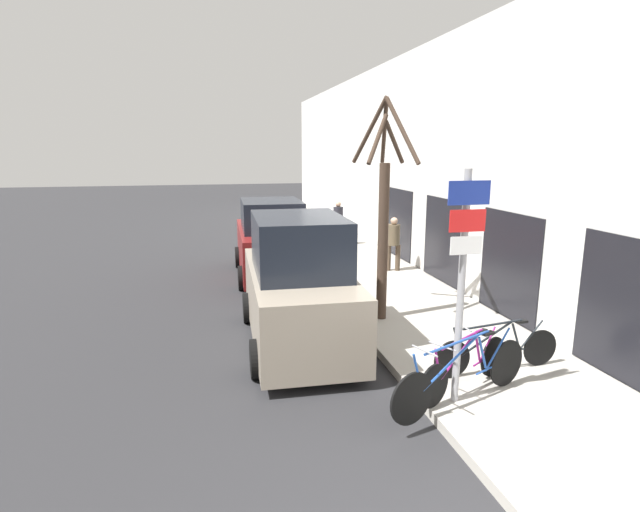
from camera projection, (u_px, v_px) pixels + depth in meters
name	position (u px, v px, depth m)	size (l,w,h in m)	color
ground_plane	(278.00, 281.00, 13.97)	(80.00, 80.00, 0.00)	#28282B
sidewalk_curb	(342.00, 254.00, 17.19)	(3.20, 32.00, 0.15)	#ADA89E
building_facade	(393.00, 161.00, 16.83)	(0.23, 32.00, 6.50)	silver
signpost	(462.00, 275.00, 6.67)	(0.58, 0.12, 3.24)	#939399
bicycle_0	(463.00, 375.00, 6.90)	(2.49, 0.99, 0.98)	black
bicycle_1	(465.00, 367.00, 7.29)	(1.91, 1.04, 0.87)	black
bicycle_2	(497.00, 350.00, 7.91)	(2.23, 0.44, 0.84)	black
parked_car_0	(298.00, 288.00, 9.30)	(2.07, 4.40, 2.47)	gray
parked_car_1	(271.00, 242.00, 14.32)	(2.12, 4.28, 2.23)	maroon
pedestrian_near	(394.00, 240.00, 14.42)	(0.40, 0.35, 1.57)	#4C3D2D
pedestrian_far	(338.00, 220.00, 18.28)	(0.42, 0.36, 1.62)	#4C3D2D
street_tree	(383.00, 216.00, 10.09)	(1.14, 1.86, 4.50)	#3D2D23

